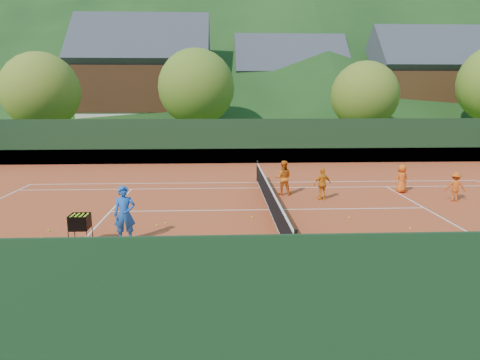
{
  "coord_description": "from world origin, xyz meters",
  "views": [
    {
      "loc": [
        -1.95,
        -16.69,
        4.61
      ],
      "look_at": [
        -1.21,
        0.0,
        1.26
      ],
      "focal_mm": 32.0,
      "sensor_mm": 36.0,
      "label": 1
    }
  ],
  "objects_px": {
    "student_d": "(455,187)",
    "chalet_right": "(422,88)",
    "ball_hopper": "(80,223)",
    "chalet_mid": "(289,91)",
    "chalet_left": "(145,84)",
    "coach": "(125,214)",
    "student_a": "(283,178)",
    "student_c": "(402,179)",
    "student_b": "(322,184)",
    "tennis_net": "(270,198)"
  },
  "relations": [
    {
      "from": "student_a",
      "to": "student_b",
      "type": "bearing_deg",
      "value": 154.72
    },
    {
      "from": "chalet_left",
      "to": "chalet_right",
      "type": "bearing_deg",
      "value": 0.0
    },
    {
      "from": "ball_hopper",
      "to": "chalet_right",
      "type": "bearing_deg",
      "value": 52.24
    },
    {
      "from": "student_d",
      "to": "chalet_mid",
      "type": "height_order",
      "value": "chalet_mid"
    },
    {
      "from": "ball_hopper",
      "to": "chalet_mid",
      "type": "height_order",
      "value": "chalet_mid"
    },
    {
      "from": "student_a",
      "to": "tennis_net",
      "type": "xyz_separation_m",
      "value": [
        -0.92,
        -2.63,
        -0.3
      ]
    },
    {
      "from": "chalet_mid",
      "to": "tennis_net",
      "type": "bearing_deg",
      "value": -100.01
    },
    {
      "from": "student_d",
      "to": "chalet_right",
      "type": "bearing_deg",
      "value": -95.65
    },
    {
      "from": "student_a",
      "to": "student_c",
      "type": "relative_size",
      "value": 1.19
    },
    {
      "from": "chalet_left",
      "to": "student_b",
      "type": "bearing_deg",
      "value": -66.24
    },
    {
      "from": "tennis_net",
      "to": "chalet_right",
      "type": "bearing_deg",
      "value": 56.31
    },
    {
      "from": "student_d",
      "to": "ball_hopper",
      "type": "xyz_separation_m",
      "value": [
        -14.53,
        -5.03,
        0.1
      ]
    },
    {
      "from": "coach",
      "to": "student_c",
      "type": "height_order",
      "value": "coach"
    },
    {
      "from": "ball_hopper",
      "to": "chalet_right",
      "type": "distance_m",
      "value": 43.17
    },
    {
      "from": "coach",
      "to": "student_a",
      "type": "distance_m",
      "value": 8.62
    },
    {
      "from": "student_a",
      "to": "chalet_mid",
      "type": "bearing_deg",
      "value": -91.2
    },
    {
      "from": "student_a",
      "to": "student_b",
      "type": "height_order",
      "value": "student_a"
    },
    {
      "from": "student_a",
      "to": "chalet_left",
      "type": "bearing_deg",
      "value": -60.24
    },
    {
      "from": "tennis_net",
      "to": "student_d",
      "type": "bearing_deg",
      "value": 7.47
    },
    {
      "from": "chalet_right",
      "to": "chalet_left",
      "type": "bearing_deg",
      "value": -180.0
    },
    {
      "from": "student_b",
      "to": "tennis_net",
      "type": "relative_size",
      "value": 0.12
    },
    {
      "from": "student_c",
      "to": "ball_hopper",
      "type": "distance_m",
      "value": 14.56
    },
    {
      "from": "student_b",
      "to": "coach",
      "type": "bearing_deg",
      "value": 16.7
    },
    {
      "from": "student_a",
      "to": "student_d",
      "type": "relative_size",
      "value": 1.24
    },
    {
      "from": "coach",
      "to": "chalet_mid",
      "type": "height_order",
      "value": "chalet_mid"
    },
    {
      "from": "student_b",
      "to": "tennis_net",
      "type": "distance_m",
      "value": 2.97
    },
    {
      "from": "student_b",
      "to": "ball_hopper",
      "type": "bearing_deg",
      "value": 13.91
    },
    {
      "from": "coach",
      "to": "chalet_mid",
      "type": "distance_m",
      "value": 39.43
    },
    {
      "from": "student_a",
      "to": "chalet_mid",
      "type": "distance_m",
      "value": 32.05
    },
    {
      "from": "ball_hopper",
      "to": "chalet_left",
      "type": "relative_size",
      "value": 0.07
    },
    {
      "from": "student_d",
      "to": "chalet_right",
      "type": "relative_size",
      "value": 0.11
    },
    {
      "from": "student_a",
      "to": "coach",
      "type": "bearing_deg",
      "value": 54.79
    },
    {
      "from": "student_a",
      "to": "student_c",
      "type": "xyz_separation_m",
      "value": [
        5.68,
        0.18,
        -0.13
      ]
    },
    {
      "from": "student_d",
      "to": "chalet_left",
      "type": "relative_size",
      "value": 0.09
    },
    {
      "from": "ball_hopper",
      "to": "chalet_right",
      "type": "relative_size",
      "value": 0.08
    },
    {
      "from": "student_d",
      "to": "student_b",
      "type": "bearing_deg",
      "value": 11.41
    },
    {
      "from": "student_d",
      "to": "chalet_left",
      "type": "height_order",
      "value": "chalet_left"
    },
    {
      "from": "chalet_mid",
      "to": "chalet_left",
      "type": "bearing_deg",
      "value": -165.96
    },
    {
      "from": "coach",
      "to": "student_a",
      "type": "height_order",
      "value": "coach"
    },
    {
      "from": "ball_hopper",
      "to": "chalet_right",
      "type": "xyz_separation_m",
      "value": [
        26.29,
        33.94,
        4.49
      ]
    },
    {
      "from": "student_b",
      "to": "student_d",
      "type": "height_order",
      "value": "student_b"
    },
    {
      "from": "chalet_left",
      "to": "chalet_mid",
      "type": "distance_m",
      "value": 16.51
    },
    {
      "from": "student_b",
      "to": "chalet_right",
      "type": "relative_size",
      "value": 0.12
    },
    {
      "from": "student_b",
      "to": "chalet_left",
      "type": "xyz_separation_m",
      "value": [
        -12.51,
        28.41,
        4.92
      ]
    },
    {
      "from": "student_b",
      "to": "student_c",
      "type": "relative_size",
      "value": 1.05
    },
    {
      "from": "student_d",
      "to": "chalet_left",
      "type": "xyz_separation_m",
      "value": [
        -18.24,
        28.92,
        4.98
      ]
    },
    {
      "from": "student_d",
      "to": "chalet_right",
      "type": "height_order",
      "value": "chalet_right"
    },
    {
      "from": "student_b",
      "to": "student_d",
      "type": "distance_m",
      "value": 5.76
    },
    {
      "from": "student_c",
      "to": "student_d",
      "type": "height_order",
      "value": "student_c"
    },
    {
      "from": "chalet_mid",
      "to": "coach",
      "type": "bearing_deg",
      "value": -106.27
    }
  ]
}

